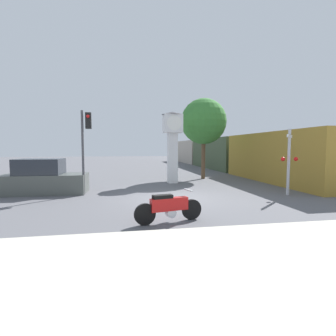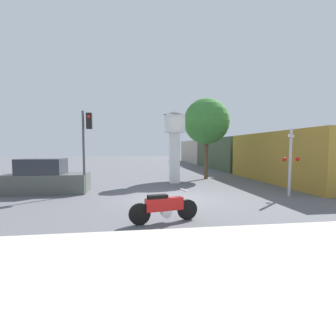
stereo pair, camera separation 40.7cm
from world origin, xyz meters
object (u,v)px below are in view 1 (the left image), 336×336
at_px(freight_train, 218,153).
at_px(traffic_light, 86,137).
at_px(motorcycle, 169,207).
at_px(street_tree, 204,122).
at_px(clock_tower, 172,136).
at_px(parked_car, 43,179).
at_px(railroad_crossing_signal, 289,159).

relative_size(freight_train, traffic_light, 8.37).
height_order(motorcycle, street_tree, street_tree).
bearing_deg(freight_train, clock_tower, -123.75).
relative_size(traffic_light, street_tree, 0.70).
height_order(freight_train, traffic_light, traffic_light).
relative_size(freight_train, street_tree, 5.83).
bearing_deg(street_tree, traffic_light, -145.29).
relative_size(freight_train, parked_car, 8.26).
height_order(freight_train, parked_car, freight_train).
height_order(clock_tower, traffic_light, clock_tower).
bearing_deg(railroad_crossing_signal, clock_tower, 131.08).
bearing_deg(street_tree, parked_car, -154.91).
height_order(clock_tower, railroad_crossing_signal, clock_tower).
distance_m(freight_train, railroad_crossing_signal, 16.98).
bearing_deg(motorcycle, traffic_light, 106.76).
height_order(clock_tower, street_tree, street_tree).
relative_size(clock_tower, parked_car, 1.11).
height_order(clock_tower, freight_train, clock_tower).
relative_size(freight_train, railroad_crossing_signal, 10.72).
xyz_separation_m(freight_train, railroad_crossing_signal, (-2.73, -16.76, 0.11)).
distance_m(railroad_crossing_signal, street_tree, 8.08).
bearing_deg(motorcycle, clock_tower, 65.14).
bearing_deg(street_tree, freight_train, 63.00).
relative_size(clock_tower, street_tree, 0.78).
relative_size(clock_tower, railroad_crossing_signal, 1.44).
bearing_deg(motorcycle, street_tree, 54.01).
xyz_separation_m(traffic_light, railroad_crossing_signal, (9.90, -1.95, -1.09)).
distance_m(street_tree, parked_car, 11.71).
bearing_deg(railroad_crossing_signal, parked_car, 167.60).
bearing_deg(street_tree, railroad_crossing_signal, -74.58).
relative_size(railroad_crossing_signal, street_tree, 0.54).
distance_m(motorcycle, freight_train, 22.49).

